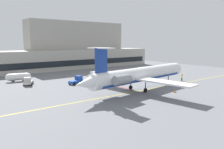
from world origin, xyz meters
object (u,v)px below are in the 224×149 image
at_px(regional_jet, 140,75).
at_px(fuel_tank, 18,77).
at_px(baggage_tug, 77,80).
at_px(marshaller, 182,77).
at_px(belt_loader, 28,81).
at_px(pushback_tractor, 149,72).

height_order(regional_jet, fuel_tank, regional_jet).
relative_size(regional_jet, baggage_tug, 8.29).
bearing_deg(marshaller, baggage_tug, 150.99).
distance_m(regional_jet, belt_loader, 26.99).
bearing_deg(marshaller, fuel_tank, 143.62).
bearing_deg(baggage_tug, marshaller, -29.01).
height_order(belt_loader, marshaller, belt_loader).
bearing_deg(belt_loader, regional_jet, -49.10).
relative_size(belt_loader, fuel_tank, 0.65).
height_order(belt_loader, fuel_tank, fuel_tank).
xyz_separation_m(regional_jet, belt_loader, (-17.60, 20.32, -2.49)).
xyz_separation_m(regional_jet, baggage_tug, (-7.38, 14.84, -2.51)).
bearing_deg(belt_loader, fuel_tank, 93.86).
distance_m(fuel_tank, marshaller, 43.27).
distance_m(pushback_tractor, fuel_tank, 38.02).
distance_m(baggage_tug, marshaller, 27.63).
relative_size(baggage_tug, pushback_tractor, 1.20).
xyz_separation_m(pushback_tractor, belt_loader, (-35.25, 6.28, -0.08)).
distance_m(regional_jet, pushback_tractor, 22.68).
xyz_separation_m(pushback_tractor, marshaller, (-0.87, -12.60, 0.02)).
relative_size(regional_jet, marshaller, 17.42).
xyz_separation_m(fuel_tank, marshaller, (34.84, -25.66, -0.21)).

